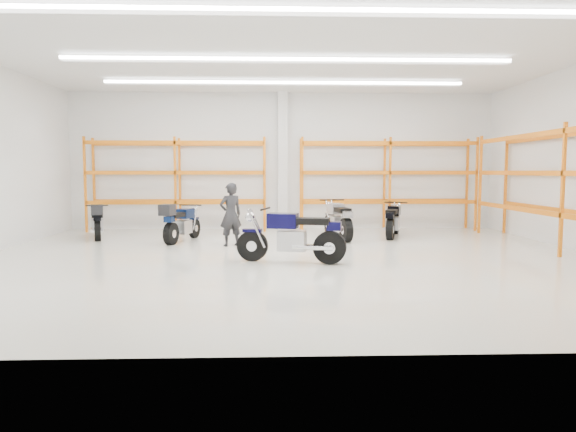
{
  "coord_description": "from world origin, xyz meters",
  "views": [
    {
      "loc": [
        -0.41,
        -11.17,
        1.92
      ],
      "look_at": [
        -0.01,
        0.5,
        0.9
      ],
      "focal_mm": 32.0,
      "sensor_mm": 36.0,
      "label": 1
    }
  ],
  "objects_px": {
    "motorcycle_back_a": "(97,222)",
    "motorcycle_back_b": "(180,223)",
    "motorcycle_main": "(296,237)",
    "standing_man": "(231,215)",
    "motorcycle_back_c": "(338,221)",
    "motorcycle_back_d": "(393,221)",
    "structural_column": "(283,161)"
  },
  "relations": [
    {
      "from": "motorcycle_back_a",
      "to": "motorcycle_back_b",
      "type": "bearing_deg",
      "value": -17.58
    },
    {
      "from": "motorcycle_back_a",
      "to": "motorcycle_back_b",
      "type": "height_order",
      "value": "motorcycle_back_b"
    },
    {
      "from": "motorcycle_main",
      "to": "standing_man",
      "type": "relative_size",
      "value": 1.42
    },
    {
      "from": "motorcycle_main",
      "to": "motorcycle_back_a",
      "type": "distance_m",
      "value": 6.76
    },
    {
      "from": "motorcycle_back_c",
      "to": "standing_man",
      "type": "bearing_deg",
      "value": -156.42
    },
    {
      "from": "motorcycle_back_a",
      "to": "motorcycle_back_b",
      "type": "relative_size",
      "value": 0.94
    },
    {
      "from": "motorcycle_back_d",
      "to": "structural_column",
      "type": "relative_size",
      "value": 0.44
    },
    {
      "from": "motorcycle_back_d",
      "to": "standing_man",
      "type": "height_order",
      "value": "standing_man"
    },
    {
      "from": "motorcycle_main",
      "to": "motorcycle_back_c",
      "type": "xyz_separation_m",
      "value": [
        1.4,
        3.77,
        -0.02
      ]
    },
    {
      "from": "motorcycle_main",
      "to": "motorcycle_back_a",
      "type": "relative_size",
      "value": 1.2
    },
    {
      "from": "motorcycle_main",
      "to": "motorcycle_back_d",
      "type": "bearing_deg",
      "value": 53.27
    },
    {
      "from": "motorcycle_main",
      "to": "motorcycle_back_d",
      "type": "distance_m",
      "value": 5.06
    },
    {
      "from": "motorcycle_back_a",
      "to": "motorcycle_back_d",
      "type": "distance_m",
      "value": 8.47
    },
    {
      "from": "standing_man",
      "to": "structural_column",
      "type": "xyz_separation_m",
      "value": [
        1.43,
        3.86,
        1.44
      ]
    },
    {
      "from": "motorcycle_back_b",
      "to": "motorcycle_back_c",
      "type": "bearing_deg",
      "value": 7.12
    },
    {
      "from": "motorcycle_back_c",
      "to": "standing_man",
      "type": "relative_size",
      "value": 1.37
    },
    {
      "from": "motorcycle_back_a",
      "to": "motorcycle_back_d",
      "type": "xyz_separation_m",
      "value": [
        8.47,
        0.05,
        -0.02
      ]
    },
    {
      "from": "motorcycle_back_a",
      "to": "standing_man",
      "type": "xyz_separation_m",
      "value": [
        3.9,
        -1.52,
        0.33
      ]
    },
    {
      "from": "motorcycle_back_a",
      "to": "standing_man",
      "type": "bearing_deg",
      "value": -21.35
    },
    {
      "from": "motorcycle_back_b",
      "to": "standing_man",
      "type": "relative_size",
      "value": 1.27
    },
    {
      "from": "motorcycle_back_a",
      "to": "motorcycle_main",
      "type": "bearing_deg",
      "value": -36.34
    },
    {
      "from": "motorcycle_back_c",
      "to": "motorcycle_back_d",
      "type": "distance_m",
      "value": 1.66
    },
    {
      "from": "motorcycle_back_a",
      "to": "structural_column",
      "type": "distance_m",
      "value": 6.08
    },
    {
      "from": "standing_man",
      "to": "structural_column",
      "type": "height_order",
      "value": "structural_column"
    },
    {
      "from": "motorcycle_back_b",
      "to": "motorcycle_back_d",
      "type": "relative_size",
      "value": 1.05
    },
    {
      "from": "motorcycle_back_a",
      "to": "structural_column",
      "type": "bearing_deg",
      "value": 23.71
    },
    {
      "from": "motorcycle_main",
      "to": "motorcycle_back_a",
      "type": "bearing_deg",
      "value": 143.66
    },
    {
      "from": "motorcycle_back_a",
      "to": "standing_man",
      "type": "height_order",
      "value": "standing_man"
    },
    {
      "from": "standing_man",
      "to": "motorcycle_back_c",
      "type": "bearing_deg",
      "value": 177.98
    },
    {
      "from": "motorcycle_back_b",
      "to": "structural_column",
      "type": "distance_m",
      "value": 4.57
    },
    {
      "from": "motorcycle_main",
      "to": "motorcycle_back_d",
      "type": "xyz_separation_m",
      "value": [
        3.03,
        4.06,
        -0.07
      ]
    },
    {
      "from": "motorcycle_back_b",
      "to": "motorcycle_back_c",
      "type": "relative_size",
      "value": 0.93
    }
  ]
}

